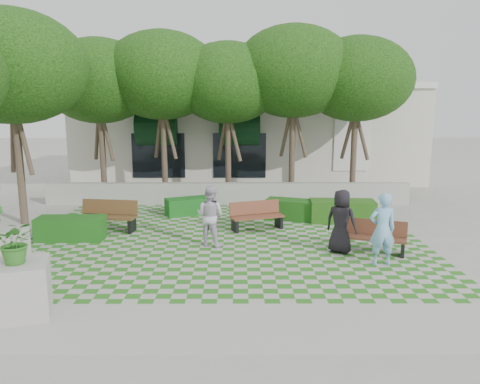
{
  "coord_description": "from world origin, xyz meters",
  "views": [
    {
      "loc": [
        0.46,
        -12.83,
        4.1
      ],
      "look_at": [
        0.5,
        1.5,
        1.4
      ],
      "focal_mm": 35.0,
      "sensor_mm": 36.0,
      "label": 1
    }
  ],
  "objects_px": {
    "hedge_west": "(71,228)",
    "person_dark": "(341,221)",
    "hedge_east": "(342,211)",
    "bench_mid": "(257,216)",
    "hedge_midright": "(295,210)",
    "planter_front": "(19,278)",
    "person_white": "(210,216)",
    "hedge_midleft": "(190,206)",
    "person_blue": "(382,229)",
    "bench_west": "(108,216)",
    "bench_east": "(374,237)"
  },
  "relations": [
    {
      "from": "bench_west",
      "to": "person_dark",
      "type": "relative_size",
      "value": 1.1
    },
    {
      "from": "hedge_east",
      "to": "bench_mid",
      "type": "bearing_deg",
      "value": -162.69
    },
    {
      "from": "hedge_midright",
      "to": "person_white",
      "type": "bearing_deg",
      "value": -132.37
    },
    {
      "from": "hedge_midright",
      "to": "planter_front",
      "type": "relative_size",
      "value": 1.07
    },
    {
      "from": "bench_mid",
      "to": "hedge_west",
      "type": "height_order",
      "value": "bench_mid"
    },
    {
      "from": "hedge_midleft",
      "to": "person_blue",
      "type": "relative_size",
      "value": 0.96
    },
    {
      "from": "bench_east",
      "to": "person_white",
      "type": "bearing_deg",
      "value": -168.31
    },
    {
      "from": "bench_west",
      "to": "person_blue",
      "type": "distance_m",
      "value": 8.66
    },
    {
      "from": "bench_mid",
      "to": "person_dark",
      "type": "bearing_deg",
      "value": -67.34
    },
    {
      "from": "hedge_west",
      "to": "person_white",
      "type": "relative_size",
      "value": 1.13
    },
    {
      "from": "person_dark",
      "to": "hedge_west",
      "type": "bearing_deg",
      "value": 23.5
    },
    {
      "from": "hedge_midright",
      "to": "person_blue",
      "type": "distance_m",
      "value": 5.15
    },
    {
      "from": "hedge_east",
      "to": "hedge_midleft",
      "type": "bearing_deg",
      "value": 167.81
    },
    {
      "from": "hedge_midright",
      "to": "bench_mid",
      "type": "bearing_deg",
      "value": -137.21
    },
    {
      "from": "bench_west",
      "to": "hedge_west",
      "type": "bearing_deg",
      "value": -121.55
    },
    {
      "from": "bench_east",
      "to": "person_dark",
      "type": "relative_size",
      "value": 1.01
    },
    {
      "from": "hedge_midleft",
      "to": "person_blue",
      "type": "distance_m",
      "value": 7.91
    },
    {
      "from": "bench_east",
      "to": "bench_west",
      "type": "height_order",
      "value": "bench_west"
    },
    {
      "from": "planter_front",
      "to": "hedge_midleft",
      "type": "bearing_deg",
      "value": 74.04
    },
    {
      "from": "bench_mid",
      "to": "person_white",
      "type": "relative_size",
      "value": 1.04
    },
    {
      "from": "hedge_west",
      "to": "person_blue",
      "type": "relative_size",
      "value": 1.06
    },
    {
      "from": "person_blue",
      "to": "bench_mid",
      "type": "bearing_deg",
      "value": -52.42
    },
    {
      "from": "bench_west",
      "to": "planter_front",
      "type": "distance_m",
      "value": 6.29
    },
    {
      "from": "bench_east",
      "to": "hedge_west",
      "type": "relative_size",
      "value": 0.9
    },
    {
      "from": "hedge_east",
      "to": "hedge_midleft",
      "type": "relative_size",
      "value": 1.23
    },
    {
      "from": "bench_mid",
      "to": "person_blue",
      "type": "height_order",
      "value": "person_blue"
    },
    {
      "from": "bench_mid",
      "to": "person_blue",
      "type": "bearing_deg",
      "value": -68.44
    },
    {
      "from": "hedge_west",
      "to": "hedge_midright",
      "type": "bearing_deg",
      "value": 19.28
    },
    {
      "from": "bench_west",
      "to": "person_white",
      "type": "relative_size",
      "value": 1.11
    },
    {
      "from": "hedge_midright",
      "to": "hedge_east",
      "type": "bearing_deg",
      "value": -12.58
    },
    {
      "from": "planter_front",
      "to": "person_blue",
      "type": "distance_m",
      "value": 8.47
    },
    {
      "from": "hedge_west",
      "to": "person_dark",
      "type": "bearing_deg",
      "value": -9.15
    },
    {
      "from": "hedge_east",
      "to": "hedge_midright",
      "type": "height_order",
      "value": "hedge_east"
    },
    {
      "from": "hedge_west",
      "to": "person_dark",
      "type": "distance_m",
      "value": 8.12
    },
    {
      "from": "person_white",
      "to": "hedge_west",
      "type": "bearing_deg",
      "value": 18.07
    },
    {
      "from": "bench_mid",
      "to": "hedge_east",
      "type": "xyz_separation_m",
      "value": [
        3.06,
        0.95,
        -0.06
      ]
    },
    {
      "from": "hedge_east",
      "to": "person_dark",
      "type": "relative_size",
      "value": 1.25
    },
    {
      "from": "hedge_west",
      "to": "planter_front",
      "type": "xyz_separation_m",
      "value": [
        0.88,
        -5.25,
        0.43
      ]
    },
    {
      "from": "hedge_west",
      "to": "planter_front",
      "type": "bearing_deg",
      "value": -80.5
    },
    {
      "from": "bench_west",
      "to": "person_blue",
      "type": "height_order",
      "value": "person_blue"
    },
    {
      "from": "bench_west",
      "to": "person_white",
      "type": "bearing_deg",
      "value": -17.07
    },
    {
      "from": "bench_mid",
      "to": "hedge_midleft",
      "type": "height_order",
      "value": "bench_mid"
    },
    {
      "from": "person_white",
      "to": "hedge_east",
      "type": "bearing_deg",
      "value": -122.29
    },
    {
      "from": "bench_east",
      "to": "bench_west",
      "type": "bearing_deg",
      "value": -175.95
    },
    {
      "from": "hedge_midright",
      "to": "bench_east",
      "type": "bearing_deg",
      "value": -64.89
    },
    {
      "from": "hedge_west",
      "to": "person_blue",
      "type": "xyz_separation_m",
      "value": [
        8.83,
        -2.33,
        0.6
      ]
    },
    {
      "from": "bench_mid",
      "to": "hedge_midright",
      "type": "distance_m",
      "value": 1.94
    },
    {
      "from": "hedge_midleft",
      "to": "person_dark",
      "type": "height_order",
      "value": "person_dark"
    },
    {
      "from": "person_blue",
      "to": "bench_west",
      "type": "bearing_deg",
      "value": -26.51
    },
    {
      "from": "hedge_midright",
      "to": "hedge_midleft",
      "type": "height_order",
      "value": "hedge_midright"
    }
  ]
}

